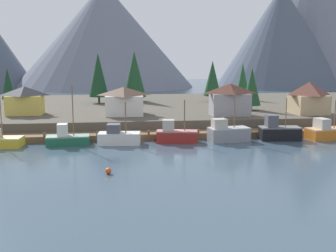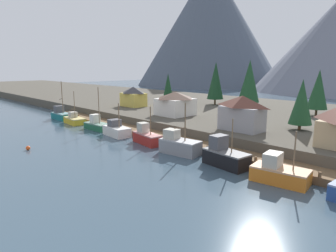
# 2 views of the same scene
# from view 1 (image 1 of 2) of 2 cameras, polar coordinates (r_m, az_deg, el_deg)

# --- Properties ---
(ground_plane) EXTENTS (400.00, 400.00, 1.00)m
(ground_plane) POSITION_cam_1_polar(r_m,az_deg,el_deg) (82.74, -1.08, 0.30)
(ground_plane) COLOR #384C5B
(dock) EXTENTS (80.00, 4.00, 1.60)m
(dock) POSITION_cam_1_polar(r_m,az_deg,el_deg) (64.94, 0.60, -1.27)
(dock) COLOR brown
(dock) RESTS_ON ground_plane
(shoreline_bank) EXTENTS (400.00, 56.00, 2.50)m
(shoreline_bank) POSITION_cam_1_polar(r_m,az_deg,el_deg) (94.33, -1.85, 2.47)
(shoreline_bank) COLOR #4C473D
(shoreline_bank) RESTS_ON ground_plane
(mountain_central_peak) EXTENTS (87.80, 87.80, 50.44)m
(mountain_central_peak) POSITION_cam_1_polar(r_m,az_deg,el_deg) (204.05, -9.11, 12.73)
(mountain_central_peak) COLOR slate
(mountain_central_peak) RESTS_ON ground_plane
(mountain_east_peak) EXTENTS (61.95, 61.95, 48.73)m
(mountain_east_peak) POSITION_cam_1_polar(r_m,az_deg,el_deg) (205.60, 15.79, 12.24)
(mountain_east_peak) COLOR #475160
(mountain_east_peak) RESTS_ON ground_plane
(mountain_far_ridge) EXTENTS (93.67, 93.67, 77.81)m
(mountain_far_ridge) POSITION_cam_1_polar(r_m,az_deg,el_deg) (237.84, 20.09, 15.10)
(mountain_far_ridge) COLOR slate
(mountain_far_ridge) RESTS_ON ground_plane
(fishing_boat_green) EXTENTS (6.38, 3.05, 9.02)m
(fishing_boat_green) POSITION_cam_1_polar(r_m,az_deg,el_deg) (61.17, -14.29, -1.74)
(fishing_boat_green) COLOR #1E5B3D
(fishing_boat_green) RESTS_ON ground_plane
(fishing_boat_white) EXTENTS (6.52, 3.57, 6.42)m
(fishing_boat_white) POSITION_cam_1_polar(r_m,az_deg,el_deg) (60.40, -7.13, -1.55)
(fishing_boat_white) COLOR silver
(fishing_boat_white) RESTS_ON ground_plane
(fishing_boat_red) EXTENTS (6.53, 3.20, 6.64)m
(fishing_boat_red) POSITION_cam_1_polar(r_m,az_deg,el_deg) (61.23, 1.11, -1.25)
(fishing_boat_red) COLOR maroon
(fishing_boat_red) RESTS_ON ground_plane
(fishing_boat_grey) EXTENTS (6.58, 3.66, 7.92)m
(fishing_boat_grey) POSITION_cam_1_polar(r_m,az_deg,el_deg) (62.59, 8.58, -1.00)
(fishing_boat_grey) COLOR gray
(fishing_boat_grey) RESTS_ON ground_plane
(fishing_boat_black) EXTENTS (6.50, 3.41, 6.65)m
(fishing_boat_black) POSITION_cam_1_polar(r_m,az_deg,el_deg) (65.49, 15.59, -0.74)
(fishing_boat_black) COLOR black
(fishing_boat_black) RESTS_ON ground_plane
(fishing_boat_orange) EXTENTS (6.65, 3.98, 6.27)m
(fishing_boat_orange) POSITION_cam_1_polar(r_m,az_deg,el_deg) (68.60, 21.73, -0.79)
(fishing_boat_orange) COLOR #CC6B1E
(fishing_boat_orange) RESTS_ON ground_plane
(house_grey) EXTENTS (7.36, 4.34, 5.91)m
(house_grey) POSITION_cam_1_polar(r_m,az_deg,el_deg) (73.97, 8.88, 3.83)
(house_grey) COLOR gray
(house_grey) RESTS_ON shoreline_bank
(house_white) EXTENTS (7.16, 7.31, 5.22)m
(house_white) POSITION_cam_1_polar(r_m,az_deg,el_deg) (74.69, -6.36, 3.66)
(house_white) COLOR silver
(house_white) RESTS_ON shoreline_bank
(house_tan) EXTENTS (6.25, 6.59, 6.07)m
(house_tan) POSITION_cam_1_polar(r_m,az_deg,el_deg) (80.40, 19.55, 3.90)
(house_tan) COLOR tan
(house_tan) RESTS_ON shoreline_bank
(house_yellow) EXTENTS (6.75, 4.73, 5.30)m
(house_yellow) POSITION_cam_1_polar(r_m,az_deg,el_deg) (79.08, -19.89, 3.51)
(house_yellow) COLOR gold
(house_yellow) RESTS_ON shoreline_bank
(conifer_near_left) EXTENTS (3.84, 3.84, 8.64)m
(conifer_near_left) POSITION_cam_1_polar(r_m,az_deg,el_deg) (83.02, 11.94, 5.56)
(conifer_near_left) COLOR #4C3823
(conifer_near_left) RESTS_ON shoreline_bank
(conifer_near_right) EXTENTS (5.69, 5.69, 12.43)m
(conifer_near_right) POSITION_cam_1_polar(r_m,az_deg,el_deg) (99.68, -4.85, 7.44)
(conifer_near_right) COLOR #4C3823
(conifer_near_right) RESTS_ON shoreline_bank
(conifer_mid_left) EXTENTS (4.62, 4.62, 11.94)m
(conifer_mid_left) POSITION_cam_1_polar(r_m,az_deg,el_deg) (96.29, -9.98, 7.25)
(conifer_mid_left) COLOR #4C3823
(conifer_mid_left) RESTS_ON shoreline_bank
(conifer_mid_right) EXTENTS (3.14, 3.14, 8.40)m
(conifer_mid_right) POSITION_cam_1_polar(r_m,az_deg,el_deg) (101.50, -22.03, 5.66)
(conifer_mid_right) COLOR #4C3823
(conifer_mid_right) RESTS_ON shoreline_bank
(conifer_back_left) EXTENTS (4.31, 4.31, 10.08)m
(conifer_back_left) POSITION_cam_1_polar(r_m,az_deg,el_deg) (99.07, 6.40, 6.82)
(conifer_back_left) COLOR #4C3823
(conifer_back_left) RESTS_ON shoreline_bank
(conifer_back_right) EXTENTS (3.50, 3.50, 9.47)m
(conifer_back_right) POSITION_cam_1_polar(r_m,az_deg,el_deg) (105.85, 10.67, 6.69)
(conifer_back_right) COLOR #4C3823
(conifer_back_right) RESTS_ON shoreline_bank
(channel_buoy) EXTENTS (0.70, 0.70, 0.70)m
(channel_buoy) POSITION_cam_1_polar(r_m,az_deg,el_deg) (44.82, -8.58, -6.39)
(channel_buoy) COLOR #E04C19
(channel_buoy) RESTS_ON ground_plane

